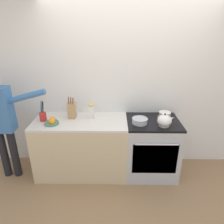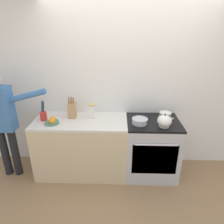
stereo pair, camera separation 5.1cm
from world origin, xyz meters
TOP-DOWN VIEW (x-y plane):
  - ground_plane at (0.00, 0.00)m, footprint 16.00×16.00m
  - wall_back at (0.00, 0.67)m, footprint 8.00×0.04m
  - counter_cabinet at (-0.73, 0.32)m, footprint 1.37×0.65m
  - stove_range at (0.34, 0.32)m, footprint 0.77×0.68m
  - layer_cake at (0.53, 0.44)m, footprint 0.21×0.21m
  - tea_kettle at (0.46, 0.16)m, footprint 0.24×0.19m
  - mixing_bowl at (0.13, 0.24)m, footprint 0.22×0.22m
  - knife_block at (-0.86, 0.42)m, footprint 0.11×0.13m
  - utensil_crock at (-1.26, 0.31)m, footprint 0.10×0.10m
  - fruit_bowl at (-1.10, 0.19)m, footprint 0.19×0.19m
  - milk_carton at (-0.57, 0.41)m, footprint 0.07×0.07m
  - person_baker at (-1.80, 0.21)m, footprint 0.93×0.20m

SIDE VIEW (x-z plane):
  - ground_plane at x=0.00m, z-range 0.00..0.00m
  - counter_cabinet at x=-0.73m, z-range 0.00..0.89m
  - stove_range at x=0.34m, z-range 0.00..0.89m
  - mixing_bowl at x=0.13m, z-range 0.89..0.97m
  - layer_cake at x=0.53m, z-range 0.89..0.98m
  - fruit_bowl at x=-1.10m, z-range 0.89..0.99m
  - utensil_crock at x=-1.26m, z-range 0.82..1.11m
  - person_baker at x=-1.80m, z-range 0.16..1.79m
  - tea_kettle at x=0.46m, z-range 0.88..1.07m
  - milk_carton at x=-0.57m, z-range 0.89..1.14m
  - knife_block at x=-0.86m, z-range 0.85..1.18m
  - wall_back at x=0.00m, z-range 0.00..2.60m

